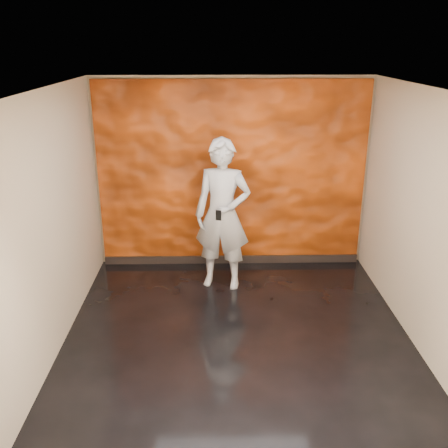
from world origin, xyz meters
The scene contains 5 objects.
room centered at (0.00, 0.00, 1.40)m, with size 4.02×4.02×2.81m.
feature_wall centered at (0.00, 1.96, 1.38)m, with size 3.90×0.06×2.75m, color #E6520E.
baseboard centered at (0.00, 1.92, 0.06)m, with size 3.90×0.04×0.12m, color black.
man centered at (-0.15, 1.20, 1.04)m, with size 0.76×0.50×2.08m, color #8F949E.
phone centered at (-0.21, 0.89, 1.14)m, with size 0.07×0.01×0.14m, color black.
Camera 1 is at (-0.26, -5.14, 3.25)m, focal length 40.00 mm.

